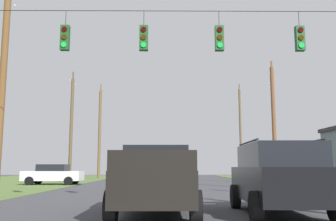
% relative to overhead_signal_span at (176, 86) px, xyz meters
% --- Properties ---
extents(lane_dash_0, '(2.50, 0.15, 0.01)m').
position_rel_overhead_signal_span_xyz_m(lane_dash_0, '(0.18, 0.51, -4.29)').
color(lane_dash_0, white).
rests_on(lane_dash_0, ground).
extents(lane_dash_1, '(2.50, 0.15, 0.01)m').
position_rel_overhead_signal_span_xyz_m(lane_dash_1, '(0.18, 6.76, -4.29)').
color(lane_dash_1, white).
rests_on(lane_dash_1, ground).
extents(lane_dash_2, '(2.50, 0.15, 0.01)m').
position_rel_overhead_signal_span_xyz_m(lane_dash_2, '(0.18, 13.60, -4.29)').
color(lane_dash_2, white).
rests_on(lane_dash_2, ground).
extents(overhead_signal_span, '(15.98, 0.31, 7.73)m').
position_rel_overhead_signal_span_xyz_m(overhead_signal_span, '(0.00, 0.00, 0.00)').
color(overhead_signal_span, brown).
rests_on(overhead_signal_span, ground).
extents(pickup_truck, '(2.31, 5.41, 1.95)m').
position_rel_overhead_signal_span_xyz_m(pickup_truck, '(-0.67, -2.58, -3.32)').
color(pickup_truck, black).
rests_on(pickup_truck, ground).
extents(suv_black, '(2.33, 4.86, 2.05)m').
position_rel_overhead_signal_span_xyz_m(suv_black, '(2.83, -2.67, -3.23)').
color(suv_black, black).
rests_on(suv_black, ground).
extents(distant_car_crossing_white, '(4.34, 2.09, 1.52)m').
position_rel_overhead_signal_span_xyz_m(distant_car_crossing_white, '(-8.76, 15.24, -3.50)').
color(distant_car_crossing_white, silver).
rests_on(distant_car_crossing_white, ground).
extents(utility_pole_far_right, '(0.32, 1.69, 10.05)m').
position_rel_overhead_signal_span_xyz_m(utility_pole_far_right, '(8.44, 17.03, 0.68)').
color(utility_pole_far_right, brown).
rests_on(utility_pole_far_right, ground).
extents(utility_pole_near_left, '(0.27, 1.96, 11.32)m').
position_rel_overhead_signal_span_xyz_m(utility_pole_near_left, '(8.65, 31.77, 1.40)').
color(utility_pole_near_left, brown).
rests_on(utility_pole_near_left, ground).
extents(utility_pole_far_left, '(0.32, 1.76, 10.36)m').
position_rel_overhead_signal_span_xyz_m(utility_pole_far_left, '(-8.04, 3.88, 0.70)').
color(utility_pole_far_left, brown).
rests_on(utility_pole_far_left, ground).
extents(utility_pole_distant_right, '(0.27, 1.73, 9.45)m').
position_rel_overhead_signal_span_xyz_m(utility_pole_distant_right, '(-8.33, 18.50, 0.31)').
color(utility_pole_distant_right, brown).
rests_on(utility_pole_distant_right, ground).
extents(utility_pole_distant_left, '(0.33, 1.82, 11.17)m').
position_rel_overhead_signal_span_xyz_m(utility_pole_distant_left, '(-8.12, 31.35, 1.08)').
color(utility_pole_distant_left, brown).
rests_on(utility_pole_distant_left, ground).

